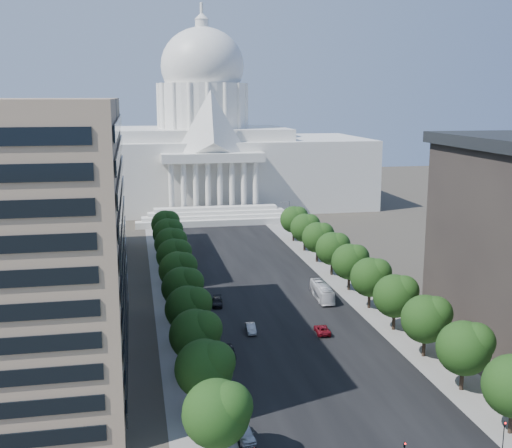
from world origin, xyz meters
TOP-DOWN VIEW (x-y plane):
  - road_asphalt at (0.00, 90.00)m, footprint 30.00×260.00m
  - sidewalk_left at (-19.00, 90.00)m, footprint 8.00×260.00m
  - sidewalk_right at (19.00, 90.00)m, footprint 8.00×260.00m
  - capitol at (0.00, 184.89)m, footprint 120.00×56.00m
  - office_block_left_far at (-48.00, 100.00)m, footprint 38.00×52.00m
  - tree_l_a at (-17.66, 11.81)m, footprint 7.79×7.60m
  - tree_l_b at (-17.66, 23.81)m, footprint 7.79×7.60m
  - tree_l_c at (-17.66, 35.81)m, footprint 7.79×7.60m
  - tree_l_d at (-17.66, 47.81)m, footprint 7.79×7.60m
  - tree_l_e at (-17.66, 59.81)m, footprint 7.79×7.60m
  - tree_l_f at (-17.66, 71.81)m, footprint 7.79×7.60m
  - tree_l_g at (-17.66, 83.81)m, footprint 7.79×7.60m
  - tree_l_h at (-17.66, 95.81)m, footprint 7.79×7.60m
  - tree_l_i at (-17.66, 107.81)m, footprint 7.79×7.60m
  - tree_l_j at (-17.66, 119.81)m, footprint 7.79×7.60m
  - tree_r_b at (18.34, 23.81)m, footprint 7.79×7.60m
  - tree_r_c at (18.34, 35.81)m, footprint 7.79×7.60m
  - tree_r_d at (18.34, 47.81)m, footprint 7.79×7.60m
  - tree_r_e at (18.34, 59.81)m, footprint 7.79×7.60m
  - tree_r_f at (18.34, 71.81)m, footprint 7.79×7.60m
  - tree_r_g at (18.34, 83.81)m, footprint 7.79×7.60m
  - tree_r_h at (18.34, 95.81)m, footprint 7.79×7.60m
  - tree_r_i at (18.34, 107.81)m, footprint 7.79×7.60m
  - tree_r_j at (18.34, 119.81)m, footprint 7.79×7.60m
  - traffic_signal_right at (14.50, 7.99)m, footprint 0.18×0.49m
  - streetlight_b at (19.90, 35.00)m, footprint 2.61×0.44m
  - streetlight_c at (19.90, 60.00)m, footprint 2.61×0.44m
  - streetlight_d at (19.90, 85.00)m, footprint 2.61×0.44m
  - streetlight_e at (19.90, 110.00)m, footprint 2.61×0.44m
  - streetlight_f at (19.90, 135.00)m, footprint 2.61×0.44m
  - car_dark_a at (-12.21, 41.68)m, footprint 2.07×4.87m
  - car_silver at (-6.91, 51.33)m, footprint 1.83×4.56m
  - car_red at (5.13, 48.50)m, footprint 2.70×5.16m
  - car_dark_b at (-10.76, 66.86)m, footprint 2.67×5.29m
  - car_parked at (-14.00, 16.60)m, footprint 2.30×4.95m
  - city_bus at (10.65, 67.03)m, footprint 3.29×11.38m

SIDE VIEW (x-z plane):
  - road_asphalt at x=0.00m, z-range -0.01..0.01m
  - sidewalk_left at x=-19.00m, z-range -0.01..0.01m
  - sidewalk_right at x=19.00m, z-range -0.01..0.01m
  - car_red at x=5.13m, z-range 0.00..1.39m
  - car_silver at x=-6.91m, z-range 0.00..1.47m
  - car_dark_b at x=-10.76m, z-range 0.00..1.47m
  - car_dark_a at x=-12.21m, z-range 0.00..1.64m
  - car_parked at x=-14.00m, z-range 0.00..1.64m
  - city_bus at x=10.65m, z-range 0.00..3.13m
  - traffic_signal_right at x=14.50m, z-range 0.94..5.24m
  - streetlight_b at x=19.90m, z-range 1.32..10.32m
  - streetlight_c at x=19.90m, z-range 1.32..10.32m
  - streetlight_d at x=19.90m, z-range 1.32..10.32m
  - streetlight_e at x=19.90m, z-range 1.32..10.32m
  - streetlight_f at x=19.90m, z-range 1.32..10.32m
  - tree_l_a at x=-17.66m, z-range 1.47..11.44m
  - tree_l_b at x=-17.66m, z-range 1.47..11.44m
  - tree_l_c at x=-17.66m, z-range 1.47..11.44m
  - tree_l_d at x=-17.66m, z-range 1.47..11.44m
  - tree_l_e at x=-17.66m, z-range 1.47..11.44m
  - tree_l_f at x=-17.66m, z-range 1.47..11.44m
  - tree_l_g at x=-17.66m, z-range 1.47..11.44m
  - tree_l_h at x=-17.66m, z-range 1.47..11.44m
  - tree_l_i at x=-17.66m, z-range 1.47..11.44m
  - tree_l_j at x=-17.66m, z-range 1.47..11.44m
  - tree_r_b at x=18.34m, z-range 1.47..11.44m
  - tree_r_c at x=18.34m, z-range 1.47..11.44m
  - tree_r_d at x=18.34m, z-range 1.47..11.44m
  - tree_r_e at x=18.34m, z-range 1.47..11.44m
  - tree_r_f at x=18.34m, z-range 1.47..11.44m
  - tree_r_g at x=18.34m, z-range 1.47..11.44m
  - tree_r_h at x=18.34m, z-range 1.47..11.44m
  - tree_r_i at x=18.34m, z-range 1.47..11.44m
  - tree_r_j at x=18.34m, z-range 1.47..11.44m
  - office_block_left_far at x=-48.00m, z-range 0.00..30.00m
  - capitol at x=0.00m, z-range -16.49..56.51m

